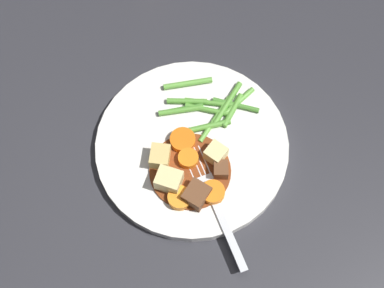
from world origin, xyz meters
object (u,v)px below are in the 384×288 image
object	(u,v)px
dinner_plate	(192,146)
carrot_slice_1	(213,192)
potato_chunk_0	(160,157)
meat_chunk_0	(196,195)
carrot_slice_3	(181,198)
carrot_slice_0	(192,159)
potato_chunk_1	(169,180)
potato_chunk_2	(216,154)
fork	(215,203)
carrot_slice_2	(182,141)
meat_chunk_1	(221,170)

from	to	relation	value
dinner_plate	carrot_slice_1	size ratio (longest dim) A/B	8.33
potato_chunk_0	meat_chunk_0	bearing A→B (deg)	53.92
carrot_slice_3	carrot_slice_1	bearing A→B (deg)	112.18
carrot_slice_0	potato_chunk_1	xyz separation A→B (m)	(0.04, -0.02, 0.01)
potato_chunk_0	carrot_slice_3	bearing A→B (deg)	38.08
carrot_slice_3	potato_chunk_2	xyz separation A→B (m)	(-0.07, 0.03, 0.01)
carrot_slice_0	fork	distance (m)	0.07
dinner_plate	carrot_slice_0	size ratio (longest dim) A/B	9.60
potato_chunk_1	fork	bearing A→B (deg)	77.67
carrot_slice_0	potato_chunk_1	world-z (taller)	potato_chunk_1
carrot_slice_1	potato_chunk_2	xyz separation A→B (m)	(-0.05, -0.01, 0.01)
fork	dinner_plate	bearing A→B (deg)	-149.05
carrot_slice_2	meat_chunk_0	bearing A→B (deg)	25.01
carrot_slice_0	meat_chunk_0	distance (m)	0.05
carrot_slice_3	potato_chunk_0	size ratio (longest dim) A/B	1.06
potato_chunk_2	carrot_slice_3	bearing A→B (deg)	-25.85
carrot_slice_2	carrot_slice_3	xyz separation A→B (m)	(0.08, 0.01, -0.00)
carrot_slice_0	fork	world-z (taller)	carrot_slice_0
potato_chunk_0	meat_chunk_0	distance (m)	0.07
carrot_slice_2	potato_chunk_1	bearing A→B (deg)	-4.68
dinner_plate	carrot_slice_2	xyz separation A→B (m)	(0.00, -0.01, 0.01)
potato_chunk_0	meat_chunk_0	xyz separation A→B (m)	(0.04, 0.06, -0.00)
meat_chunk_0	carrot_slice_2	bearing A→B (deg)	-154.99
carrot_slice_0	potato_chunk_0	size ratio (longest dim) A/B	0.93
potato_chunk_1	dinner_plate	bearing A→B (deg)	164.12
dinner_plate	potato_chunk_0	xyz separation A→B (m)	(0.03, -0.04, 0.02)
meat_chunk_1	dinner_plate	bearing A→B (deg)	-126.58
carrot_slice_3	potato_chunk_2	size ratio (longest dim) A/B	1.26
potato_chunk_0	meat_chunk_1	world-z (taller)	potato_chunk_0
potato_chunk_0	carrot_slice_2	bearing A→B (deg)	141.43
dinner_plate	potato_chunk_2	distance (m)	0.04
meat_chunk_1	carrot_slice_3	bearing A→B (deg)	-42.66
carrot_slice_1	potato_chunk_0	bearing A→B (deg)	-113.40
fork	carrot_slice_1	bearing A→B (deg)	-154.73
carrot_slice_0	carrot_slice_3	distance (m)	0.06
potato_chunk_0	fork	distance (m)	0.09
potato_chunk_1	carrot_slice_3	bearing A→B (deg)	47.27
carrot_slice_1	meat_chunk_0	world-z (taller)	meat_chunk_0
carrot_slice_3	potato_chunk_2	distance (m)	0.07
carrot_slice_0	potato_chunk_2	distance (m)	0.03
carrot_slice_0	carrot_slice_2	world-z (taller)	same
carrot_slice_2	meat_chunk_0	distance (m)	0.08
fork	meat_chunk_0	bearing A→B (deg)	-97.09
fork	carrot_slice_0	bearing A→B (deg)	-141.24
dinner_plate	meat_chunk_1	bearing A→B (deg)	53.42
carrot_slice_3	potato_chunk_2	bearing A→B (deg)	154.15
carrot_slice_0	carrot_slice_1	world-z (taller)	same
carrot_slice_1	carrot_slice_2	distance (m)	0.08
carrot_slice_2	fork	size ratio (longest dim) A/B	0.22
carrot_slice_3	meat_chunk_0	xyz separation A→B (m)	(-0.01, 0.02, 0.00)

